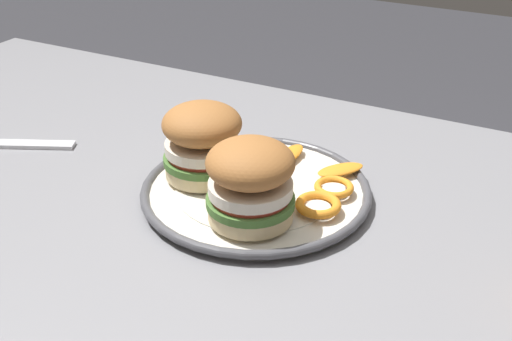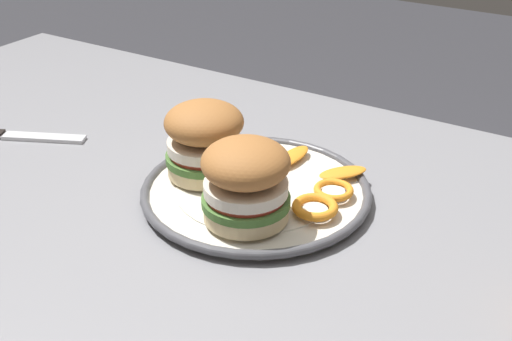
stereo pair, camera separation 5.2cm
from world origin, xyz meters
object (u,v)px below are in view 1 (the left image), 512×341
Objects in this scene: sandwich_half_left at (250,180)px; sandwich_half_right at (203,140)px; dinner_plate at (256,191)px; dining_table at (203,267)px.

sandwich_half_left is 1.06× the size of sandwich_half_right.
sandwich_half_left reaches higher than dinner_plate.
dining_table is 11.07× the size of sandwich_half_right.
dining_table is at bearing -65.21° from sandwich_half_right.
sandwich_half_right is (-0.11, 0.06, 0.00)m from sandwich_half_left.
dinner_plate is 0.10m from sandwich_half_left.
dinner_plate is 2.10× the size of sandwich_half_left.
sandwich_half_left reaches higher than dining_table.
sandwich_half_right is (-0.02, 0.05, 0.17)m from dining_table.
dining_table is 4.96× the size of dinner_plate.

